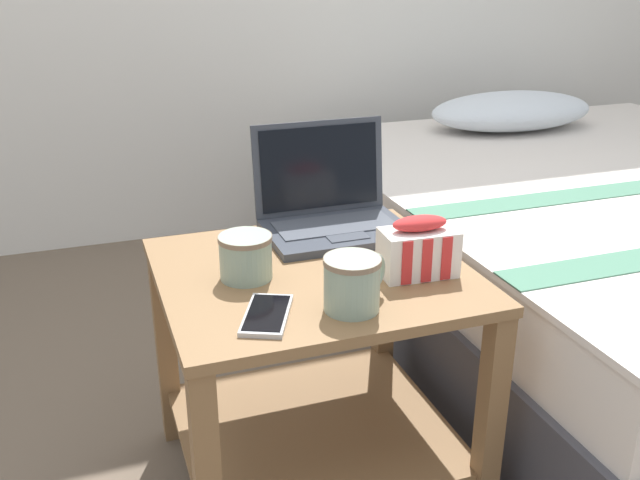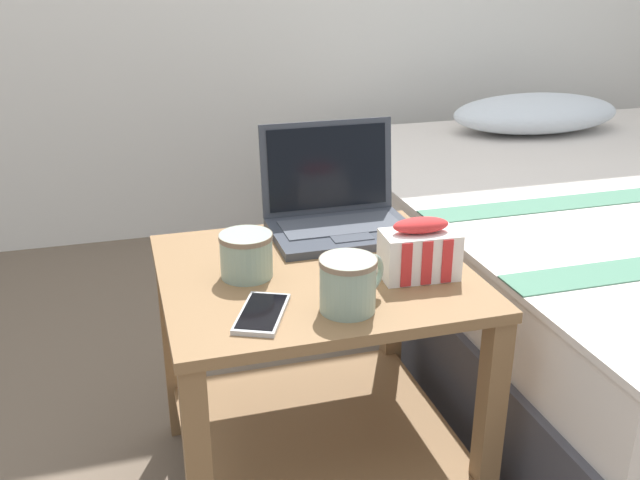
# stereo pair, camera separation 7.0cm
# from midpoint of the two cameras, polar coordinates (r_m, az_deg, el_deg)

# --- Properties ---
(ground_plane) EXTENTS (8.00, 8.00, 0.00)m
(ground_plane) POSITION_cam_midpoint_polar(r_m,az_deg,el_deg) (1.70, 0.82, -18.28)
(ground_plane) COLOR brown
(bedside_table) EXTENTS (0.61, 0.56, 0.51)m
(bedside_table) POSITION_cam_midpoint_polar(r_m,az_deg,el_deg) (1.51, 0.89, -8.68)
(bedside_table) COLOR olive
(bedside_table) RESTS_ON ground_plane
(laptop) EXTENTS (0.32, 0.25, 0.23)m
(laptop) POSITION_cam_midpoint_polar(r_m,az_deg,el_deg) (1.62, 2.67, 2.41)
(laptop) COLOR #333842
(laptop) RESTS_ON bedside_table
(mug_front_left) EXTENTS (0.10, 0.14, 0.09)m
(mug_front_left) POSITION_cam_midpoint_polar(r_m,az_deg,el_deg) (1.39, -4.49, -1.00)
(mug_front_left) COLOR #8CA593
(mug_front_left) RESTS_ON bedside_table
(mug_front_right) EXTENTS (0.14, 0.10, 0.10)m
(mug_front_right) POSITION_cam_midpoint_polar(r_m,az_deg,el_deg) (1.25, 3.94, -3.34)
(mug_front_right) COLOR #8CA593
(mug_front_right) RESTS_ON bedside_table
(snack_bag) EXTENTS (0.15, 0.09, 0.12)m
(snack_bag) POSITION_cam_midpoint_polar(r_m,az_deg,el_deg) (1.39, 9.39, -0.90)
(snack_bag) COLOR white
(snack_bag) RESTS_ON bedside_table
(cell_phone) EXTENTS (0.13, 0.17, 0.01)m
(cell_phone) POSITION_cam_midpoint_polar(r_m,az_deg,el_deg) (1.25, -3.06, -5.90)
(cell_phone) COLOR #B7BABC
(cell_phone) RESTS_ON bedside_table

